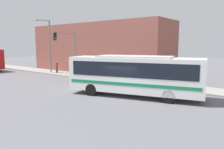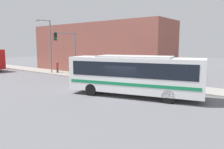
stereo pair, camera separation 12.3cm
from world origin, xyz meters
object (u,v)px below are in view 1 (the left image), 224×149
(parking_meter, at_px, (87,70))
(street_lamp, at_px, (48,42))
(pedestrian_near_corner, at_px, (57,67))
(city_bus, at_px, (134,73))
(traffic_light_pole, at_px, (68,46))
(fire_hydrant, at_px, (118,78))

(parking_meter, bearing_deg, street_lamp, 90.31)
(pedestrian_near_corner, bearing_deg, city_bus, -107.17)
(traffic_light_pole, distance_m, pedestrian_near_corner, 5.33)
(city_bus, distance_m, street_lamp, 17.44)
(street_lamp, distance_m, pedestrian_near_corner, 3.63)
(city_bus, distance_m, traffic_light_pole, 12.24)
(city_bus, xyz_separation_m, pedestrian_near_corner, (4.88, 15.80, -0.85))
(fire_hydrant, relative_size, street_lamp, 0.10)
(traffic_light_pole, height_order, street_lamp, street_lamp)
(parking_meter, relative_size, pedestrian_near_corner, 0.74)
(city_bus, height_order, fire_hydrant, city_bus)
(fire_hydrant, distance_m, pedestrian_near_corner, 11.08)
(city_bus, relative_size, street_lamp, 1.48)
(traffic_light_pole, distance_m, parking_meter, 3.78)
(city_bus, relative_size, traffic_light_pole, 1.97)
(city_bus, bearing_deg, pedestrian_near_corner, 57.93)
(city_bus, xyz_separation_m, parking_meter, (4.31, 9.38, -0.86))
(parking_meter, relative_size, street_lamp, 0.17)
(city_bus, height_order, pedestrian_near_corner, city_bus)
(fire_hydrant, xyz_separation_m, street_lamp, (-0.04, 11.96, 3.93))
(parking_meter, bearing_deg, city_bus, -114.70)
(city_bus, xyz_separation_m, fire_hydrant, (4.31, 4.74, -1.32))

